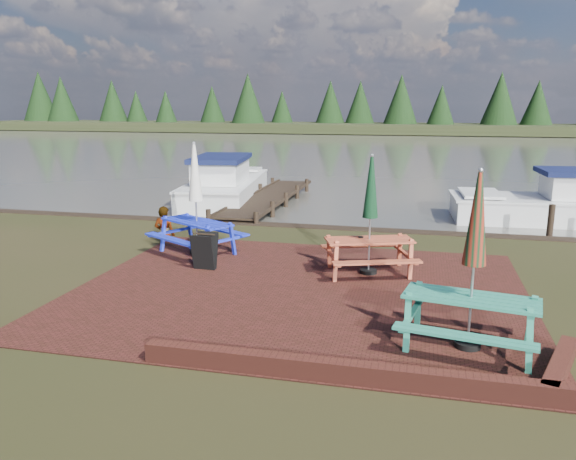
# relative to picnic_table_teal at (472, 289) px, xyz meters

# --- Properties ---
(ground) EXTENTS (120.00, 120.00, 0.00)m
(ground) POSITION_rel_picnic_table_teal_xyz_m (-3.14, 1.06, -0.97)
(ground) COLOR black
(ground) RESTS_ON ground
(paving) EXTENTS (9.00, 7.50, 0.02)m
(paving) POSITION_rel_picnic_table_teal_xyz_m (-3.14, 2.06, -0.96)
(paving) COLOR #371811
(paving) RESTS_ON ground
(brick_wall) EXTENTS (6.21, 1.79, 0.30)m
(brick_wall) POSITION_rel_picnic_table_teal_xyz_m (-0.99, -1.35, -0.82)
(brick_wall) COLOR #4C1E16
(brick_wall) RESTS_ON ground
(water) EXTENTS (120.00, 60.00, 0.02)m
(water) POSITION_rel_picnic_table_teal_xyz_m (-3.14, 38.06, -0.97)
(water) COLOR #43423A
(water) RESTS_ON ground
(far_treeline) EXTENTS (120.00, 10.00, 8.10)m
(far_treeline) POSITION_rel_picnic_table_teal_xyz_m (-3.14, 67.06, 2.31)
(far_treeline) COLOR black
(far_treeline) RESTS_ON ground
(picnic_table_teal) EXTENTS (2.29, 2.11, 2.78)m
(picnic_table_teal) POSITION_rel_picnic_table_teal_xyz_m (0.00, 0.00, 0.00)
(picnic_table_teal) COLOR #29866B
(picnic_table_teal) RESTS_ON ground
(picnic_table_red) EXTENTS (2.35, 2.22, 2.64)m
(picnic_table_red) POSITION_rel_picnic_table_teal_xyz_m (-1.88, 3.56, -0.05)
(picnic_table_red) COLOR #B84D2F
(picnic_table_red) RESTS_ON ground
(picnic_table_blue) EXTENTS (2.63, 2.54, 2.78)m
(picnic_table_blue) POSITION_rel_picnic_table_teal_xyz_m (-6.26, 4.29, 0.00)
(picnic_table_blue) COLOR #1C2ED5
(picnic_table_blue) RESTS_ON ground
(chalkboard) EXTENTS (0.54, 0.52, 0.85)m
(chalkboard) POSITION_rel_picnic_table_teal_xyz_m (-5.56, 3.03, -0.54)
(chalkboard) COLOR black
(chalkboard) RESTS_ON ground
(jetty) EXTENTS (1.76, 9.08, 1.00)m
(jetty) POSITION_rel_picnic_table_teal_xyz_m (-6.64, 12.34, -0.86)
(jetty) COLOR black
(jetty) RESTS_ON ground
(boat_jetty) EXTENTS (3.43, 7.48, 2.09)m
(boat_jetty) POSITION_rel_picnic_table_teal_xyz_m (-8.59, 12.88, -0.55)
(boat_jetty) COLOR silver
(boat_jetty) RESTS_ON ground
(boat_near) EXTENTS (7.39, 2.94, 1.96)m
(boat_near) POSITION_rel_picnic_table_teal_xyz_m (4.02, 11.56, -0.59)
(boat_near) COLOR silver
(boat_near) RESTS_ON ground
(person) EXTENTS (0.63, 0.42, 1.70)m
(person) POSITION_rel_picnic_table_teal_xyz_m (-7.95, 5.92, -0.13)
(person) COLOR gray
(person) RESTS_ON ground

